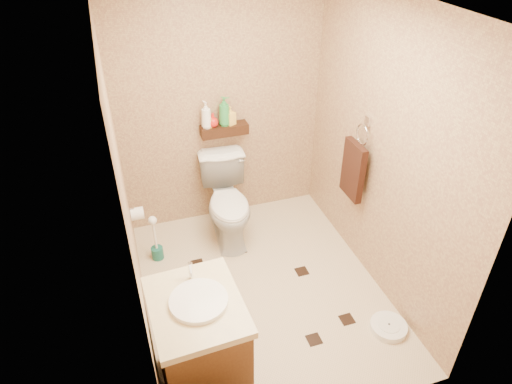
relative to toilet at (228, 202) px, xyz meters
name	(u,v)px	position (x,y,z in m)	size (l,w,h in m)	color
ground	(263,290)	(0.07, -0.83, -0.41)	(2.50, 2.50, 0.00)	beige
wall_back	(221,109)	(0.07, 0.42, 0.79)	(2.00, 0.04, 2.40)	tan
wall_front	(342,294)	(0.07, -2.08, 0.79)	(2.00, 0.04, 2.40)	tan
wall_left	(126,199)	(-0.93, -0.83, 0.79)	(0.04, 2.50, 2.40)	tan
wall_right	(383,154)	(1.07, -0.83, 0.79)	(0.04, 2.50, 2.40)	tan
ceiling	(266,2)	(0.07, -0.83, 1.99)	(2.00, 2.50, 0.02)	white
wall_shelf	(224,130)	(0.07, 0.34, 0.61)	(0.46, 0.14, 0.10)	#3B1C10
floor_accents	(271,291)	(0.13, -0.88, -0.41)	(1.14, 1.31, 0.01)	black
toilet	(228,202)	(0.00, 0.00, 0.00)	(0.46, 0.80, 0.82)	white
vanity	(200,346)	(-0.62, -1.57, 0.02)	(0.59, 0.71, 0.97)	brown
bathroom_scale	(388,327)	(0.89, -1.56, -0.38)	(0.34, 0.34, 0.06)	white
toilet_brush	(156,244)	(-0.75, -0.12, -0.24)	(0.11, 0.11, 0.49)	#175E52
towel_ring	(354,168)	(0.99, -0.58, 0.54)	(0.12, 0.30, 0.76)	silver
toilet_paper	(137,214)	(-0.87, -0.18, 0.19)	(0.12, 0.11, 0.12)	white
bottle_a	(206,115)	(-0.09, 0.34, 0.79)	(0.10, 0.10, 0.26)	white
bottle_b	(208,120)	(-0.08, 0.34, 0.74)	(0.07, 0.07, 0.15)	orange
bottle_c	(213,120)	(-0.03, 0.34, 0.73)	(0.10, 0.10, 0.13)	red
bottle_d	(224,111)	(0.08, 0.34, 0.80)	(0.11, 0.11, 0.29)	green
bottle_e	(230,115)	(0.14, 0.34, 0.75)	(0.08, 0.08, 0.18)	#FFCE54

